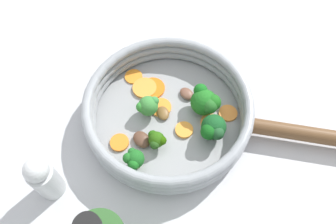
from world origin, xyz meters
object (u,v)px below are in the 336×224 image
(carrot_slice_6, at_px, (145,88))
(carrot_slice_2, at_px, (161,107))
(broccoli_floret_0, at_px, (148,106))
(salt_shaker, at_px, (44,178))
(carrot_slice_1, at_px, (152,88))
(mushroom_piece_2, at_px, (163,113))
(mushroom_piece_0, at_px, (142,139))
(broccoli_floret_4, at_px, (205,101))
(broccoli_floret_2, at_px, (213,129))
(broccoli_floret_1, at_px, (156,140))
(broccoli_floret_3, at_px, (134,159))
(carrot_slice_7, at_px, (210,122))
(carrot_slice_5, at_px, (134,77))
(carrot_slice_0, at_px, (184,130))
(carrot_slice_3, at_px, (120,143))
(carrot_slice_4, at_px, (228,113))
(mushroom_piece_1, at_px, (187,94))
(skillet, at_px, (168,118))

(carrot_slice_6, bearing_deg, carrot_slice_2, 23.73)
(broccoli_floret_0, bearing_deg, salt_shaker, -61.16)
(carrot_slice_1, distance_m, mushroom_piece_2, 0.06)
(salt_shaker, bearing_deg, mushroom_piece_0, 106.17)
(carrot_slice_2, xyz_separation_m, carrot_slice_6, (-0.05, -0.02, 0.00))
(broccoli_floret_4, bearing_deg, broccoli_floret_2, -1.95)
(broccoli_floret_1, bearing_deg, broccoli_floret_3, -55.97)
(carrot_slice_7, bearing_deg, carrot_slice_5, -138.03)
(carrot_slice_0, relative_size, carrot_slice_3, 0.97)
(mushroom_piece_0, bearing_deg, carrot_slice_2, 142.34)
(carrot_slice_4, relative_size, mushroom_piece_2, 1.16)
(carrot_slice_3, height_order, carrot_slice_5, carrot_slice_3)
(carrot_slice_4, xyz_separation_m, broccoli_floret_3, (0.06, -0.18, 0.02))
(carrot_slice_2, bearing_deg, carrot_slice_0, 29.34)
(carrot_slice_5, bearing_deg, mushroom_piece_2, 22.06)
(carrot_slice_4, bearing_deg, carrot_slice_3, -85.54)
(carrot_slice_3, xyz_separation_m, broccoli_floret_4, (-0.03, 0.16, 0.03))
(carrot_slice_0, relative_size, mushroom_piece_2, 1.10)
(broccoli_floret_1, xyz_separation_m, broccoli_floret_3, (0.03, -0.04, 0.01))
(broccoli_floret_3, bearing_deg, broccoli_floret_4, 119.59)
(carrot_slice_3, relative_size, broccoli_floret_3, 0.79)
(carrot_slice_6, bearing_deg, broccoli_floret_1, -0.39)
(broccoli_floret_3, distance_m, mushroom_piece_2, 0.11)
(carrot_slice_1, bearing_deg, broccoli_floret_1, -7.49)
(carrot_slice_5, distance_m, salt_shaker, 0.25)
(carrot_slice_3, height_order, mushroom_piece_2, mushroom_piece_2)
(salt_shaker, bearing_deg, carrot_slice_3, 112.85)
(mushroom_piece_1, bearing_deg, carrot_slice_7, 21.71)
(carrot_slice_1, xyz_separation_m, mushroom_piece_0, (0.11, -0.04, 0.00))
(carrot_slice_5, height_order, broccoli_floret_2, broccoli_floret_2)
(carrot_slice_5, distance_m, mushroom_piece_2, 0.10)
(carrot_slice_1, height_order, carrot_slice_5, carrot_slice_1)
(carrot_slice_5, height_order, carrot_slice_7, carrot_slice_7)
(broccoli_floret_0, relative_size, mushroom_piece_0, 1.23)
(carrot_slice_6, height_order, broccoli_floret_4, broccoli_floret_4)
(mushroom_piece_1, bearing_deg, carrot_slice_2, -72.51)
(carrot_slice_0, distance_m, broccoli_floret_1, 0.06)
(broccoli_floret_0, bearing_deg, broccoli_floret_1, 1.51)
(carrot_slice_0, xyz_separation_m, carrot_slice_4, (-0.02, 0.09, -0.00))
(skillet, xyz_separation_m, broccoli_floret_0, (-0.01, -0.03, 0.03))
(broccoli_floret_2, bearing_deg, carrot_slice_7, 168.07)
(broccoli_floret_1, bearing_deg, salt_shaker, -79.75)
(carrot_slice_0, relative_size, broccoli_floret_3, 0.77)
(skillet, relative_size, broccoli_floret_4, 4.71)
(carrot_slice_0, relative_size, carrot_slice_1, 0.67)
(carrot_slice_3, bearing_deg, mushroom_piece_1, 117.45)
(carrot_slice_2, distance_m, mushroom_piece_2, 0.02)
(broccoli_floret_3, bearing_deg, carrot_slice_5, 171.42)
(carrot_slice_5, xyz_separation_m, mushroom_piece_1, (0.06, 0.09, 0.00))
(carrot_slice_0, bearing_deg, skillet, -148.51)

